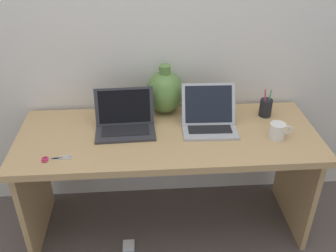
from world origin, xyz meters
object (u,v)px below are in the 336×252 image
(green_vase, at_px, (165,92))
(power_brick, at_px, (129,246))
(pen_cup, at_px, (266,107))
(coffee_mug, at_px, (278,131))
(scissors, at_px, (51,159))
(laptop_right, at_px, (209,117))
(laptop_left, at_px, (125,119))

(green_vase, distance_m, power_brick, 0.97)
(pen_cup, bearing_deg, power_brick, -158.07)
(coffee_mug, distance_m, scissors, 1.21)
(laptop_right, xyz_separation_m, coffee_mug, (0.35, -0.15, -0.02))
(green_vase, relative_size, coffee_mug, 2.44)
(laptop_right, height_order, power_brick, laptop_right)
(laptop_right, relative_size, scissors, 2.12)
(coffee_mug, distance_m, pen_cup, 0.25)
(coffee_mug, bearing_deg, laptop_right, 156.85)
(green_vase, bearing_deg, laptop_right, -39.36)
(green_vase, distance_m, pen_cup, 0.61)
(coffee_mug, relative_size, pen_cup, 0.70)
(laptop_left, distance_m, laptop_right, 0.48)
(scissors, bearing_deg, green_vase, 37.35)
(scissors, xyz_separation_m, power_brick, (0.35, 0.02, -0.69))
(laptop_right, distance_m, scissors, 0.89)
(laptop_left, xyz_separation_m, laptop_right, (0.48, -0.01, 0.00))
(laptop_right, distance_m, coffee_mug, 0.39)
(laptop_left, height_order, green_vase, green_vase)
(coffee_mug, xyz_separation_m, pen_cup, (0.01, 0.25, 0.01))
(green_vase, bearing_deg, scissors, -142.65)
(coffee_mug, distance_m, power_brick, 1.12)
(laptop_left, relative_size, coffee_mug, 2.75)
(pen_cup, distance_m, power_brick, 1.18)
(scissors, bearing_deg, coffee_mug, 5.54)
(pen_cup, xyz_separation_m, scissors, (-1.21, -0.37, -0.05))
(laptop_left, bearing_deg, green_vase, 38.49)
(laptop_left, height_order, pen_cup, laptop_left)
(laptop_right, xyz_separation_m, pen_cup, (0.36, 0.10, -0.01))
(laptop_left, height_order, scissors, laptop_left)
(laptop_right, distance_m, power_brick, 0.93)
(coffee_mug, relative_size, scissors, 0.83)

